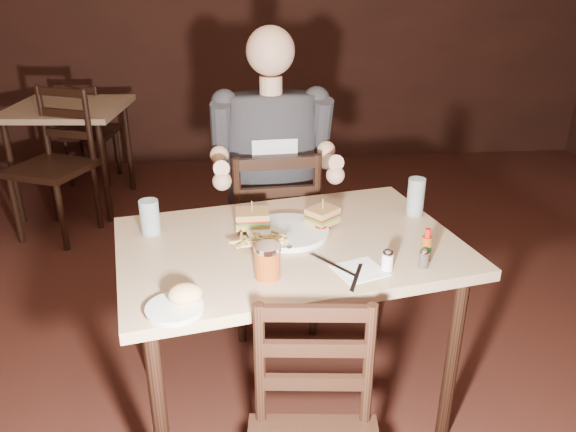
{
  "coord_description": "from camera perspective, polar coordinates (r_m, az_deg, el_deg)",
  "views": [
    {
      "loc": [
        -0.32,
        -1.67,
        1.68
      ],
      "look_at": [
        -0.14,
        0.2,
        0.85
      ],
      "focal_mm": 35.0,
      "sensor_mm": 36.0,
      "label": 1
    }
  ],
  "objects": [
    {
      "name": "chair_far",
      "position": [
        2.76,
        -1.6,
        -2.05
      ],
      "size": [
        0.46,
        0.5,
        0.94
      ],
      "primitive_type": null,
      "rotation": [
        0.0,
        0.0,
        3.2
      ],
      "color": "black",
      "rests_on": "ground"
    },
    {
      "name": "salt_shaker",
      "position": [
        1.87,
        10.07,
        -4.48
      ],
      "size": [
        0.04,
        0.04,
        0.07
      ],
      "primitive_type": null,
      "rotation": [
        0.0,
        0.0,
        0.2
      ],
      "color": "white",
      "rests_on": "main_table"
    },
    {
      "name": "knife",
      "position": [
        1.88,
        4.53,
        -4.96
      ],
      "size": [
        0.14,
        0.19,
        0.01
      ],
      "primitive_type": "cube",
      "rotation": [
        0.0,
        0.0,
        0.63
      ],
      "color": "silver",
      "rests_on": "napkin"
    },
    {
      "name": "napkin",
      "position": [
        1.86,
        7.27,
        -5.49
      ],
      "size": [
        0.19,
        0.19,
        0.0
      ],
      "primitive_type": "cube",
      "rotation": [
        0.0,
        0.0,
        0.34
      ],
      "color": "white",
      "rests_on": "main_table"
    },
    {
      "name": "bg_chair_far",
      "position": [
        5.03,
        -19.44,
        7.98
      ],
      "size": [
        0.44,
        0.47,
        0.84
      ],
      "primitive_type": null,
      "rotation": [
        0.0,
        0.0,
        3.02
      ],
      "color": "black",
      "rests_on": "ground"
    },
    {
      "name": "hot_sauce",
      "position": [
        1.95,
        13.9,
        -2.81
      ],
      "size": [
        0.04,
        0.04,
        0.11
      ],
      "primitive_type": null,
      "rotation": [
        0.0,
        0.0,
        0.2
      ],
      "color": "#86360F",
      "rests_on": "main_table"
    },
    {
      "name": "bread_roll",
      "position": [
        1.67,
        -10.41,
        -7.76
      ],
      "size": [
        0.11,
        0.1,
        0.06
      ],
      "primitive_type": "ellipsoid",
      "rotation": [
        0.0,
        0.0,
        0.2
      ],
      "color": "#DFAD6E",
      "rests_on": "side_plate"
    },
    {
      "name": "bg_table",
      "position": [
        4.45,
        -21.42,
        9.26
      ],
      "size": [
        0.87,
        0.87,
        0.77
      ],
      "rotation": [
        0.0,
        0.0,
        -0.1
      ],
      "color": "tan",
      "rests_on": "ground"
    },
    {
      "name": "pepper_shaker",
      "position": [
        1.91,
        13.62,
        -4.27
      ],
      "size": [
        0.04,
        0.04,
        0.06
      ],
      "primitive_type": null,
      "rotation": [
        0.0,
        0.0,
        0.2
      ],
      "color": "#38332D",
      "rests_on": "main_table"
    },
    {
      "name": "syrup_dispenser",
      "position": [
        1.79,
        -2.1,
        -4.62
      ],
      "size": [
        0.1,
        0.1,
        0.11
      ],
      "primitive_type": null,
      "rotation": [
        0.0,
        0.0,
        0.2
      ],
      "color": "#86360F",
      "rests_on": "main_table"
    },
    {
      "name": "fork",
      "position": [
        1.81,
        6.95,
        -6.24
      ],
      "size": [
        0.08,
        0.17,
        0.01
      ],
      "primitive_type": "cube",
      "rotation": [
        0.0,
        0.0,
        -0.37
      ],
      "color": "silver",
      "rests_on": "napkin"
    },
    {
      "name": "glass_right",
      "position": [
        2.29,
        12.84,
        1.9
      ],
      "size": [
        0.08,
        0.08,
        0.15
      ],
      "primitive_type": "cylinder",
      "rotation": [
        0.0,
        0.0,
        0.2
      ],
      "color": "silver",
      "rests_on": "main_table"
    },
    {
      "name": "room_shell",
      "position": [
        1.72,
        5.47,
        14.42
      ],
      "size": [
        7.0,
        7.0,
        7.0
      ],
      "color": "black",
      "rests_on": "ground"
    },
    {
      "name": "sandwich_right",
      "position": [
        2.13,
        3.53,
        0.48
      ],
      "size": [
        0.14,
        0.14,
        0.1
      ],
      "primitive_type": null,
      "rotation": [
        0.0,
        0.0,
        0.69
      ],
      "color": "tan",
      "rests_on": "dinner_plate"
    },
    {
      "name": "ketchup_dollop",
      "position": [
        2.11,
        3.37,
        -1.08
      ],
      "size": [
        0.06,
        0.06,
        0.01
      ],
      "primitive_type": "ellipsoid",
      "rotation": [
        0.0,
        0.0,
        0.2
      ],
      "color": "maroon",
      "rests_on": "dinner_plate"
    },
    {
      "name": "glass_left",
      "position": [
        2.14,
        -13.86,
        -0.11
      ],
      "size": [
        0.08,
        0.08,
        0.13
      ],
      "primitive_type": "cylinder",
      "rotation": [
        0.0,
        0.0,
        0.2
      ],
      "color": "silver",
      "rests_on": "main_table"
    },
    {
      "name": "bg_chair_near",
      "position": [
        4.0,
        -22.93,
        4.55
      ],
      "size": [
        0.61,
        0.63,
        0.97
      ],
      "primitive_type": null,
      "rotation": [
        0.0,
        0.0,
        -0.42
      ],
      "color": "black",
      "rests_on": "ground"
    },
    {
      "name": "fries_pile",
      "position": [
        1.98,
        -3.04,
        -2.32
      ],
      "size": [
        0.24,
        0.2,
        0.04
      ],
      "primitive_type": null,
      "rotation": [
        0.0,
        0.0,
        0.2
      ],
      "color": "tan",
      "rests_on": "dinner_plate"
    },
    {
      "name": "side_plate",
      "position": [
        1.67,
        -11.44,
        -9.32
      ],
      "size": [
        0.19,
        0.19,
        0.01
      ],
      "primitive_type": "cylinder",
      "rotation": [
        0.0,
        0.0,
        0.2
      ],
      "color": "white",
      "rests_on": "main_table"
    },
    {
      "name": "dinner_plate",
      "position": [
        2.09,
        -0.01,
        -1.73
      ],
      "size": [
        0.35,
        0.35,
        0.02
      ],
      "primitive_type": "cylinder",
      "rotation": [
        0.0,
        0.0,
        0.2
      ],
      "color": "white",
      "rests_on": "main_table"
    },
    {
      "name": "diner",
      "position": [
        2.54,
        -1.58,
        7.72
      ],
      "size": [
        0.59,
        0.47,
        0.97
      ],
      "primitive_type": null,
      "rotation": [
        0.0,
        0.0,
        0.06
      ],
      "color": "#2F2D32",
      "rests_on": "chair_far"
    },
    {
      "name": "main_table",
      "position": [
        2.08,
        0.13,
        -4.61
      ],
      "size": [
        1.35,
        1.03,
        0.77
      ],
      "rotation": [
        0.0,
        0.0,
        0.2
      ],
      "color": "tan",
      "rests_on": "ground"
    },
    {
      "name": "sandwich_left",
      "position": [
        2.11,
        -3.66,
        0.32
      ],
      "size": [
        0.12,
        0.1,
        0.1
      ],
      "primitive_type": null,
      "rotation": [
        0.0,
        0.0,
        0.0
      ],
      "color": "tan",
      "rests_on": "dinner_plate"
    }
  ]
}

